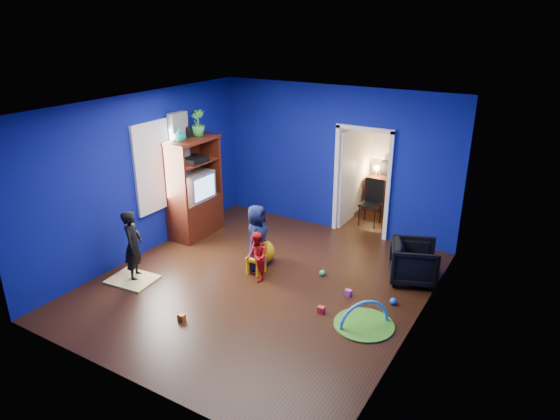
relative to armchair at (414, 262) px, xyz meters
The scene contains 33 objects.
floor 2.54m from the armchair, 146.42° to the right, with size 5.00×5.50×0.01m, color black.
ceiling 3.59m from the armchair, 146.42° to the right, with size 5.00×5.50×0.01m, color white.
wall_back 2.73m from the armchair, 147.16° to the left, with size 5.00×0.02×2.90m, color navy.
wall_front 4.78m from the armchair, 116.87° to the right, with size 5.00×0.02×2.90m, color navy.
wall_left 4.93m from the armchair, 163.14° to the right, with size 0.02×5.50×2.90m, color navy.
wall_right 1.83m from the armchair, 73.99° to the right, with size 0.02×5.50×2.90m, color navy.
alcove 2.84m from the armchair, 123.92° to the left, with size 1.00×1.75×2.50m, color silver, non-canonical shape.
armchair is the anchor object (origin of this frame).
child_black 4.61m from the armchair, 150.32° to the right, with size 0.44×0.29×1.20m, color black.
child_navy 2.63m from the armchair, 158.09° to the right, with size 0.58×0.37×1.18m, color #0E1736.
toddler_red 2.58m from the armchair, 149.84° to the right, with size 0.41×0.32×0.85m, color red.
vase 4.69m from the armchair, behind, with size 0.23×0.23×0.24m, color #0D6168.
potted_plant 4.70m from the armchair, behind, with size 0.28×0.28×0.50m, color green.
tv_armoire 4.37m from the armchair, behind, with size 0.58×1.14×1.96m, color #391509.
crt_tv 4.34m from the armchair, behind, with size 0.46×0.70×0.54m, color silver.
yellow_blanket 4.67m from the armchair, 149.25° to the right, with size 0.75×0.60×0.03m, color #F2E07A.
hopper_ball 2.59m from the armchair, 163.65° to the right, with size 0.43×0.43×0.43m, color yellow.
kid_chair 2.62m from the armchair, 155.28° to the right, with size 0.28×0.28×0.50m, color yellow.
play_mat 1.66m from the armchair, 97.04° to the right, with size 0.86×0.86×0.02m, color green.
toy_arch 1.66m from the armchair, 97.04° to the right, with size 0.77×0.77×0.05m, color #3F8CD8.
window_left 4.86m from the armchair, 167.17° to the right, with size 0.03×0.95×1.55m, color white.
curtain 4.59m from the armchair, behind, with size 0.14×0.42×2.40m, color slate.
doorway 2.14m from the armchair, 137.89° to the left, with size 1.16×0.10×2.10m, color white.
study_desk 3.23m from the armchair, 117.63° to the left, with size 0.88×0.44×0.75m, color #3D140A.
desk_monitor 3.40m from the armchair, 116.68° to the left, with size 0.40×0.05×0.32m, color black.
desk_lamp 3.47m from the armchair, 121.32° to the left, with size 0.14×0.14×0.14m, color #FFD88C.
folding_chair 2.43m from the armchair, 128.21° to the left, with size 0.40×0.40×0.92m, color black.
book_shelf 3.73m from the armchair, 116.75° to the left, with size 0.88×0.24×0.04m, color white.
toy_0 1.88m from the armchair, 117.90° to the right, with size 0.10×0.08×0.10m, color red.
toy_1 0.91m from the armchair, 91.75° to the right, with size 0.11×0.11×0.11m, color blue.
toy_2 3.81m from the armchair, 131.30° to the right, with size 0.10×0.08×0.10m, color #DC5D0B.
toy_3 1.51m from the armchair, 155.30° to the right, with size 0.11×0.11×0.11m, color green.
toy_4 1.26m from the armchair, 126.04° to the right, with size 0.10×0.08×0.10m, color #CA4CA9.
Camera 1 is at (3.95, -6.00, 4.12)m, focal length 32.00 mm.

